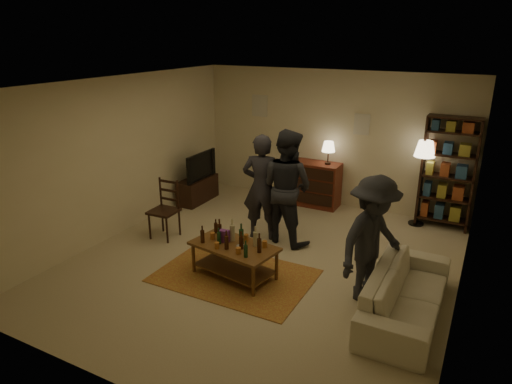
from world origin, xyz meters
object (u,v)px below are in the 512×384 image
Objects in this scene: dresser at (315,183)px; person_right at (287,187)px; bookshelf at (448,172)px; person_by_sofa at (372,241)px; dining_chair at (166,206)px; sofa at (406,293)px; tv_stand at (198,184)px; floor_lamp at (424,155)px; coffee_table at (234,249)px; person_left at (262,187)px.

person_right is at bearing -84.53° from dresser.
bookshelf is 3.11m from person_by_sofa.
dining_chair is 4.16m from sofa.
bookshelf reaches higher than sofa.
floor_lamp is at bearing 11.22° from tv_stand.
dresser is at bearing -70.29° from person_right.
person_right is at bearing -140.23° from bookshelf.
floor_lamp is at bearing 19.67° from person_by_sofa.
person_left reaches higher than coffee_table.
dresser is at bearing 90.19° from coffee_table.
person_right reaches higher than person_by_sofa.
dining_chair is 0.51× the size of bookshelf.
tv_stand is 4.47m from floor_lamp.
bookshelf is (4.69, 0.98, 0.65)m from tv_stand.
person_right is (0.43, 0.06, 0.06)m from person_left.
tv_stand is 0.78× the size of dresser.
bookshelf is at bearing -0.82° from sofa.
tv_stand is at bearing 64.66° from sofa.
coffee_table is 1.49m from person_left.
dining_chair is 2.10m from person_right.
person_right reaches higher than sofa.
dining_chair is at bearing 159.02° from coffee_table.
sofa is (2.39, -3.11, -0.17)m from dresser.
coffee_table is 1.87m from dining_chair.
dining_chair reaches higher than coffee_table.
dining_chair is 4.98m from bookshelf.
coffee_table is 1.95m from person_by_sofa.
person_by_sofa is at bearing -8.12° from dining_chair.
dining_chair is 0.98× the size of tv_stand.
coffee_table is 0.72× the size of person_left.
person_by_sofa reaches higher than coffee_table.
bookshelf reaches higher than floor_lamp.
person_right is at bearing 78.03° from person_by_sofa.
dining_chair is at bearing -123.58° from dresser.
coffee_table is 1.56m from person_right.
dresser reaches higher than tv_stand.
dresser is 0.79× the size of person_by_sofa.
dining_chair is at bearing 36.76° from person_right.
bookshelf reaches higher than coffee_table.
tv_stand is at bearing -6.20° from person_right.
person_left is at bearing 85.06° from person_by_sofa.
person_left reaches higher than tv_stand.
person_right is at bearing -136.63° from floor_lamp.
floor_lamp is 0.87× the size of person_left.
dresser is (-0.01, 3.28, 0.04)m from coffee_table.
dresser is 3.56m from person_by_sofa.
coffee_table is 4.17m from bookshelf.
sofa is 1.21× the size of person_by_sofa.
person_left reaches higher than sofa.
dresser is at bearing 37.54° from sofa.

